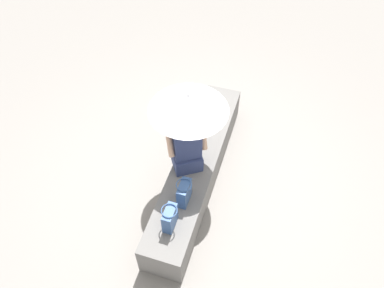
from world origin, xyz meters
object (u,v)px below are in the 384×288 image
(tote_bag_canvas, at_px, (184,193))
(handbag_black, at_px, (170,218))
(person_seated, at_px, (187,146))
(parasol, at_px, (188,103))

(tote_bag_canvas, bearing_deg, handbag_black, 171.96)
(handbag_black, height_order, tote_bag_canvas, tote_bag_canvas)
(person_seated, height_order, parasol, parasol)
(parasol, distance_m, tote_bag_canvas, 1.02)
(parasol, relative_size, tote_bag_canvas, 3.47)
(person_seated, bearing_deg, handbag_black, -174.83)
(handbag_black, bearing_deg, parasol, 4.95)
(parasol, height_order, tote_bag_canvas, parasol)
(person_seated, distance_m, tote_bag_canvas, 0.55)
(parasol, bearing_deg, tote_bag_canvas, -167.44)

